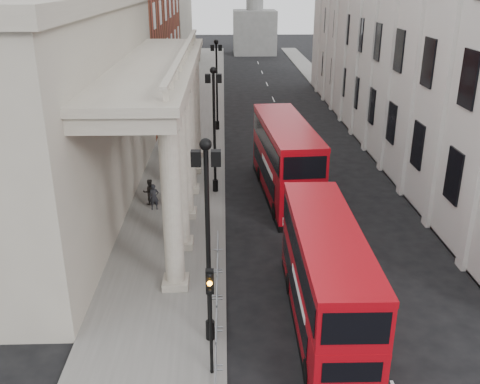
{
  "coord_description": "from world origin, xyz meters",
  "views": [
    {
      "loc": [
        0.06,
        -13.74,
        13.54
      ],
      "look_at": [
        0.82,
        11.62,
        3.38
      ],
      "focal_mm": 40.0,
      "sensor_mm": 36.0,
      "label": 1
    }
  ],
  "objects_px": {
    "lamp_post_mid": "(214,122)",
    "bus_near": "(326,276)",
    "bus_far": "(285,158)",
    "lamp_post_south": "(208,231)",
    "pedestrian_a": "(154,197)",
    "traffic_light": "(210,303)",
    "pedestrian_c": "(177,176)",
    "lamp_post_north": "(217,79)",
    "pedestrian_b": "(149,192)"
  },
  "relations": [
    {
      "from": "lamp_post_mid",
      "to": "bus_near",
      "type": "bearing_deg",
      "value": -72.6
    },
    {
      "from": "bus_far",
      "to": "lamp_post_mid",
      "type": "bearing_deg",
      "value": 169.5
    },
    {
      "from": "lamp_post_south",
      "to": "pedestrian_a",
      "type": "xyz_separation_m",
      "value": [
        -3.76,
        13.04,
        -3.97
      ]
    },
    {
      "from": "lamp_post_mid",
      "to": "traffic_light",
      "type": "bearing_deg",
      "value": -89.68
    },
    {
      "from": "pedestrian_a",
      "to": "pedestrian_c",
      "type": "height_order",
      "value": "pedestrian_c"
    },
    {
      "from": "lamp_post_south",
      "to": "bus_far",
      "type": "bearing_deg",
      "value": 73.37
    },
    {
      "from": "lamp_post_north",
      "to": "pedestrian_b",
      "type": "height_order",
      "value": "lamp_post_north"
    },
    {
      "from": "bus_far",
      "to": "pedestrian_c",
      "type": "height_order",
      "value": "bus_far"
    },
    {
      "from": "pedestrian_b",
      "to": "pedestrian_c",
      "type": "height_order",
      "value": "pedestrian_c"
    },
    {
      "from": "traffic_light",
      "to": "lamp_post_mid",
      "type": "bearing_deg",
      "value": 90.32
    },
    {
      "from": "bus_far",
      "to": "pedestrian_c",
      "type": "relative_size",
      "value": 6.44
    },
    {
      "from": "bus_near",
      "to": "bus_far",
      "type": "xyz_separation_m",
      "value": [
        -0.07,
        14.49,
        0.27
      ]
    },
    {
      "from": "lamp_post_mid",
      "to": "pedestrian_a",
      "type": "distance_m",
      "value": 6.21
    },
    {
      "from": "traffic_light",
      "to": "pedestrian_a",
      "type": "xyz_separation_m",
      "value": [
        -3.86,
        15.06,
        -2.16
      ]
    },
    {
      "from": "lamp_post_north",
      "to": "pedestrian_a",
      "type": "bearing_deg",
      "value": -101.21
    },
    {
      "from": "lamp_post_north",
      "to": "pedestrian_a",
      "type": "xyz_separation_m",
      "value": [
        -3.76,
        -18.96,
        -3.97
      ]
    },
    {
      "from": "bus_near",
      "to": "bus_far",
      "type": "relative_size",
      "value": 0.89
    },
    {
      "from": "lamp_post_mid",
      "to": "pedestrian_a",
      "type": "height_order",
      "value": "lamp_post_mid"
    },
    {
      "from": "lamp_post_mid",
      "to": "bus_far",
      "type": "height_order",
      "value": "lamp_post_mid"
    },
    {
      "from": "bus_near",
      "to": "lamp_post_north",
      "type": "bearing_deg",
      "value": 99.08
    },
    {
      "from": "lamp_post_south",
      "to": "traffic_light",
      "type": "xyz_separation_m",
      "value": [
        0.1,
        -2.02,
        -1.8
      ]
    },
    {
      "from": "lamp_post_north",
      "to": "traffic_light",
      "type": "bearing_deg",
      "value": -89.83
    },
    {
      "from": "lamp_post_south",
      "to": "pedestrian_c",
      "type": "height_order",
      "value": "lamp_post_south"
    },
    {
      "from": "lamp_post_north",
      "to": "bus_far",
      "type": "xyz_separation_m",
      "value": [
        4.63,
        -16.51,
        -2.32
      ]
    },
    {
      "from": "pedestrian_c",
      "to": "lamp_post_north",
      "type": "bearing_deg",
      "value": 78.45
    },
    {
      "from": "bus_near",
      "to": "pedestrian_b",
      "type": "distance_m",
      "value": 15.69
    },
    {
      "from": "lamp_post_south",
      "to": "lamp_post_mid",
      "type": "distance_m",
      "value": 16.0
    },
    {
      "from": "traffic_light",
      "to": "pedestrian_b",
      "type": "relative_size",
      "value": 2.57
    },
    {
      "from": "lamp_post_south",
      "to": "pedestrian_b",
      "type": "height_order",
      "value": "lamp_post_south"
    },
    {
      "from": "lamp_post_south",
      "to": "lamp_post_north",
      "type": "height_order",
      "value": "same"
    },
    {
      "from": "lamp_post_south",
      "to": "bus_near",
      "type": "bearing_deg",
      "value": 12.06
    },
    {
      "from": "lamp_post_south",
      "to": "pedestrian_c",
      "type": "bearing_deg",
      "value": 98.9
    },
    {
      "from": "pedestrian_c",
      "to": "pedestrian_a",
      "type": "bearing_deg",
      "value": -110.4
    },
    {
      "from": "lamp_post_north",
      "to": "pedestrian_b",
      "type": "relative_size",
      "value": 4.97
    },
    {
      "from": "lamp_post_north",
      "to": "pedestrian_c",
      "type": "xyz_separation_m",
      "value": [
        -2.59,
        -15.45,
        -3.89
      ]
    },
    {
      "from": "lamp_post_mid",
      "to": "pedestrian_c",
      "type": "bearing_deg",
      "value": 167.93
    },
    {
      "from": "bus_far",
      "to": "pedestrian_a",
      "type": "bearing_deg",
      "value": -167.94
    },
    {
      "from": "lamp_post_south",
      "to": "pedestrian_a",
      "type": "relative_size",
      "value": 5.05
    },
    {
      "from": "pedestrian_b",
      "to": "lamp_post_north",
      "type": "bearing_deg",
      "value": -120.54
    },
    {
      "from": "pedestrian_b",
      "to": "pedestrian_c",
      "type": "xyz_separation_m",
      "value": [
        1.56,
        2.67,
        0.07
      ]
    },
    {
      "from": "pedestrian_b",
      "to": "pedestrian_c",
      "type": "bearing_deg",
      "value": -137.93
    },
    {
      "from": "lamp_post_north",
      "to": "traffic_light",
      "type": "xyz_separation_m",
      "value": [
        0.1,
        -34.02,
        -1.8
      ]
    },
    {
      "from": "traffic_light",
      "to": "bus_near",
      "type": "height_order",
      "value": "bus_near"
    },
    {
      "from": "pedestrian_b",
      "to": "pedestrian_c",
      "type": "distance_m",
      "value": 3.09
    },
    {
      "from": "traffic_light",
      "to": "bus_near",
      "type": "distance_m",
      "value": 5.56
    },
    {
      "from": "bus_near",
      "to": "bus_far",
      "type": "height_order",
      "value": "bus_far"
    },
    {
      "from": "bus_near",
      "to": "pedestrian_c",
      "type": "distance_m",
      "value": 17.22
    },
    {
      "from": "lamp_post_mid",
      "to": "bus_near",
      "type": "xyz_separation_m",
      "value": [
        4.7,
        -15.0,
        -2.59
      ]
    },
    {
      "from": "lamp_post_south",
      "to": "traffic_light",
      "type": "bearing_deg",
      "value": -87.16
    },
    {
      "from": "pedestrian_b",
      "to": "lamp_post_mid",
      "type": "bearing_deg",
      "value": -170.62
    }
  ]
}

